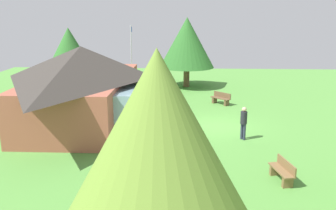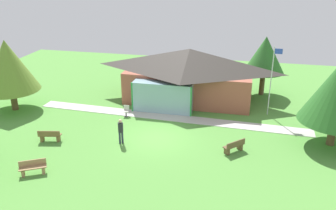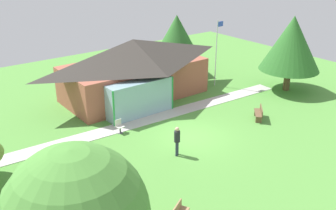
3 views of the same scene
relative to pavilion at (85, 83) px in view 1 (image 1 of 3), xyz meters
The scene contains 11 objects.
ground_plane 8.14m from the pavilion, 95.99° to the right, with size 44.00×44.00×0.00m, color #54933D.
pavilion is the anchor object (origin of this frame).
footpath 4.82m from the pavilion, 101.11° to the right, with size 21.49×1.30×0.03m, color #BCB7B2.
flagpole 7.05m from the pavilion, 15.08° to the right, with size 0.64×0.08×5.46m.
bench_mid_right 9.81m from the pavilion, 62.27° to the right, with size 1.36×1.38×0.84m.
bench_mid_left 12.60m from the pavilion, 128.23° to the right, with size 1.56×0.73×0.84m.
patio_chair_west 6.44m from the pavilion, 131.54° to the right, with size 0.47×0.47×0.86m.
visitor_strolling_lawn 9.53m from the pavilion, 108.13° to the right, with size 0.34×0.34×1.74m.
tree_behind_pavilion_right 7.04m from the pavilion, 24.03° to the left, with size 3.53×3.53×5.29m.
tree_west_hedge 14.48m from the pavilion, 158.34° to the right, with size 4.50×4.50×5.74m.
tree_east_hedge 12.36m from the pavilion, 29.63° to the right, with size 4.72×4.72×5.98m.
Camera 1 is at (-20.33, 1.84, 6.49)m, focal length 39.28 mm.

